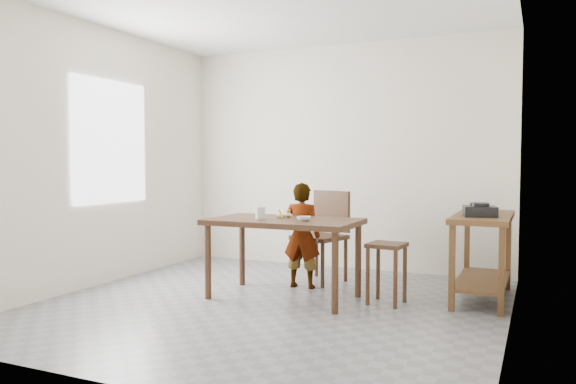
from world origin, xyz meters
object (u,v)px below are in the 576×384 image
at_px(child, 302,235).
at_px(stool, 386,273).
at_px(dining_table, 284,258).
at_px(prep_counter, 482,257).
at_px(dining_chair, 319,237).

relative_size(child, stool, 1.94).
height_order(dining_table, prep_counter, prep_counter).
bearing_deg(prep_counter, stool, -146.33).
bearing_deg(dining_table, prep_counter, 22.15).
relative_size(dining_chair, stool, 1.75).
distance_m(child, dining_chair, 0.34).
xyz_separation_m(dining_table, prep_counter, (1.72, 0.70, 0.03)).
bearing_deg(prep_counter, child, -172.75).
height_order(prep_counter, dining_chair, dining_chair).
height_order(child, dining_chair, child).
bearing_deg(dining_chair, child, -84.32).
bearing_deg(child, stool, 157.86).
xyz_separation_m(dining_chair, stool, (0.89, -0.63, -0.21)).
bearing_deg(dining_table, dining_chair, 86.39).
relative_size(prep_counter, stool, 2.16).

